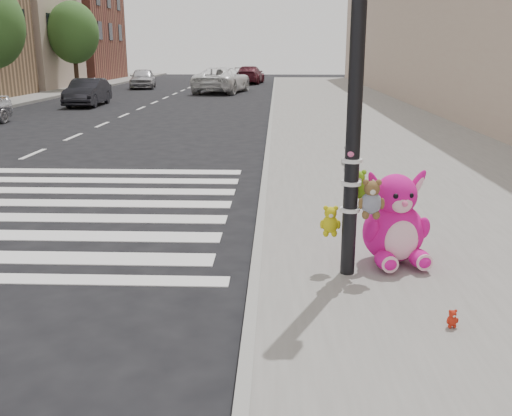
# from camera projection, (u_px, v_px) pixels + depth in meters

# --- Properties ---
(ground) EXTENTS (120.00, 120.00, 0.00)m
(ground) POSITION_uv_depth(u_px,v_px,m) (67.00, 363.00, 4.89)
(ground) COLOR black
(ground) RESTS_ON ground
(sidewalk_near) EXTENTS (7.00, 80.00, 0.14)m
(sidewalk_near) POSITION_uv_depth(u_px,v_px,m) (405.00, 154.00, 14.33)
(sidewalk_near) COLOR slate
(sidewalk_near) RESTS_ON ground
(curb_edge) EXTENTS (0.12, 80.00, 0.15)m
(curb_edge) POSITION_uv_depth(u_px,v_px,m) (268.00, 153.00, 14.45)
(curb_edge) COLOR gray
(curb_edge) RESTS_ON ground
(bld_far_d) EXTENTS (6.00, 8.00, 10.00)m
(bld_far_d) POSITION_uv_depth(u_px,v_px,m) (18.00, 12.00, 37.81)
(bld_far_d) COLOR tan
(bld_far_d) RESTS_ON ground
(bld_far_e) EXTENTS (6.00, 10.00, 9.00)m
(bld_far_e) POSITION_uv_depth(u_px,v_px,m) (75.00, 27.00, 48.53)
(bld_far_e) COLOR brown
(bld_far_e) RESTS_ON ground
(signal_pole) EXTENTS (0.69, 0.49, 4.00)m
(signal_pole) POSITION_uv_depth(u_px,v_px,m) (356.00, 129.00, 6.06)
(signal_pole) COLOR black
(signal_pole) RESTS_ON sidewalk_near
(tree_far_c) EXTENTS (3.20, 3.20, 5.44)m
(tree_far_c) POSITION_uv_depth(u_px,v_px,m) (73.00, 33.00, 36.09)
(tree_far_c) COLOR #382619
(tree_far_c) RESTS_ON sidewalk_far
(pink_bunny) EXTENTS (0.83, 0.94, 1.14)m
(pink_bunny) POSITION_uv_depth(u_px,v_px,m) (395.00, 225.00, 6.70)
(pink_bunny) COLOR #DE128E
(pink_bunny) RESTS_ON sidewalk_near
(red_teddy) EXTENTS (0.13, 0.11, 0.18)m
(red_teddy) POSITION_uv_depth(u_px,v_px,m) (452.00, 319.00, 5.19)
(red_teddy) COLOR red
(red_teddy) RESTS_ON sidewalk_near
(car_dark_far) EXTENTS (1.48, 3.93, 1.28)m
(car_dark_far) POSITION_uv_depth(u_px,v_px,m) (88.00, 92.00, 27.25)
(car_dark_far) COLOR black
(car_dark_far) RESTS_ON ground
(car_white_near) EXTENTS (3.51, 6.02, 1.58)m
(car_white_near) POSITION_uv_depth(u_px,v_px,m) (222.00, 80.00, 35.62)
(car_white_near) COLOR silver
(car_white_near) RESTS_ON ground
(car_maroon_near) EXTENTS (2.38, 4.89, 1.37)m
(car_maroon_near) POSITION_uv_depth(u_px,v_px,m) (250.00, 75.00, 45.32)
(car_maroon_near) COLOR #4F1621
(car_maroon_near) RESTS_ON ground
(car_silver_deep) EXTENTS (2.20, 4.25, 1.38)m
(car_silver_deep) POSITION_uv_depth(u_px,v_px,m) (143.00, 78.00, 39.75)
(car_silver_deep) COLOR #B9B8BD
(car_silver_deep) RESTS_ON ground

